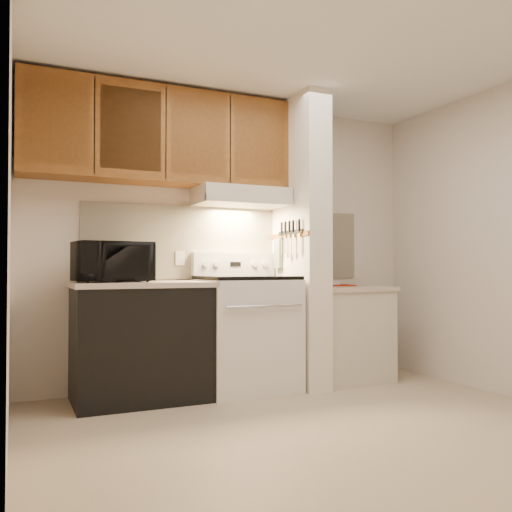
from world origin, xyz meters
TOP-DOWN VIEW (x-y plane):
  - floor at (0.00, 0.00)m, footprint 3.60×3.60m
  - ceiling at (0.00, 0.00)m, footprint 3.60×3.60m
  - wall_back at (0.00, 1.50)m, footprint 3.60×2.50m
  - wall_left at (-1.80, 0.00)m, footprint 0.02×3.00m
  - backsplash at (0.00, 1.49)m, footprint 2.60×0.02m
  - range_body at (0.00, 1.16)m, footprint 0.76×0.65m
  - oven_window at (0.00, 0.84)m, footprint 0.50×0.01m
  - oven_handle at (0.00, 0.80)m, footprint 0.65×0.02m
  - cooktop at (0.00, 1.16)m, footprint 0.74×0.64m
  - range_backguard at (0.00, 1.44)m, footprint 0.76×0.08m
  - range_display at (0.00, 1.40)m, footprint 0.10×0.01m
  - range_knob_left_outer at (-0.28, 1.40)m, footprint 0.05×0.02m
  - range_knob_left_inner at (-0.18, 1.40)m, footprint 0.05×0.02m
  - range_knob_right_inner at (0.18, 1.40)m, footprint 0.05×0.02m
  - range_knob_right_outer at (0.28, 1.40)m, footprint 0.05×0.02m
  - dishwasher_front at (-0.88, 1.17)m, footprint 1.00×0.63m
  - left_countertop at (-0.88, 1.17)m, footprint 1.04×0.67m
  - spoon_rest at (-1.09, 1.36)m, footprint 0.21×0.12m
  - teal_jar at (-0.83, 1.39)m, footprint 0.09×0.09m
  - outlet at (-0.48, 1.48)m, footprint 0.08×0.01m
  - microwave at (-1.10, 1.15)m, footprint 0.59×0.43m
  - partition_pillar at (0.51, 1.15)m, footprint 0.22×0.70m
  - pillar_trim at (0.39, 1.15)m, footprint 0.01×0.70m
  - knife_strip at (0.39, 1.10)m, footprint 0.02×0.42m
  - knife_blade_a at (0.38, 0.93)m, footprint 0.01×0.03m
  - knife_handle_a at (0.38, 0.93)m, footprint 0.02×0.02m
  - knife_blade_b at (0.38, 1.03)m, footprint 0.01×0.04m
  - knife_handle_b at (0.38, 1.03)m, footprint 0.02×0.02m
  - knife_blade_c at (0.38, 1.11)m, footprint 0.01×0.04m
  - knife_handle_c at (0.38, 1.10)m, footprint 0.02×0.02m
  - knife_blade_d at (0.38, 1.19)m, footprint 0.01×0.04m
  - knife_handle_d at (0.38, 1.17)m, footprint 0.02×0.02m
  - knife_blade_e at (0.38, 1.27)m, footprint 0.01×0.04m
  - knife_handle_e at (0.38, 1.25)m, footprint 0.02×0.02m
  - oven_mitt at (0.38, 1.32)m, footprint 0.03×0.11m
  - right_cab_base at (0.97, 1.15)m, footprint 0.70×0.60m
  - right_countertop at (0.97, 1.15)m, footprint 0.74×0.64m
  - red_folder at (0.99, 1.25)m, footprint 0.31×0.36m
  - white_box at (0.92, 1.33)m, footprint 0.17×0.12m
  - range_hood at (0.00, 1.28)m, footprint 0.78×0.44m
  - hood_lip at (0.00, 1.07)m, footprint 0.78×0.04m
  - upper_cabinets at (-0.69, 1.32)m, footprint 2.18×0.33m
  - cab_door_a at (-1.51, 1.17)m, footprint 0.46×0.01m
  - cab_gap_a at (-1.23, 1.16)m, footprint 0.01×0.01m
  - cab_door_b at (-0.96, 1.17)m, footprint 0.46×0.01m
  - cab_gap_b at (-0.69, 1.16)m, footprint 0.01×0.01m
  - cab_door_c at (-0.42, 1.17)m, footprint 0.46×0.01m
  - cab_gap_c at (-0.14, 1.16)m, footprint 0.01×0.01m
  - cab_door_d at (0.13, 1.17)m, footprint 0.46×0.01m

SIDE VIEW (x-z plane):
  - floor at x=0.00m, z-range 0.00..0.00m
  - right_cab_base at x=0.97m, z-range 0.00..0.81m
  - dishwasher_front at x=-0.88m, z-range 0.00..0.87m
  - range_body at x=0.00m, z-range 0.00..0.92m
  - oven_window at x=0.00m, z-range 0.35..0.65m
  - oven_handle at x=0.00m, z-range 0.71..0.73m
  - right_countertop at x=0.97m, z-range 0.81..0.85m
  - red_folder at x=0.99m, z-range 0.85..0.86m
  - white_box at x=0.92m, z-range 0.85..0.89m
  - left_countertop at x=-0.88m, z-range 0.87..0.91m
  - spoon_rest at x=-1.09m, z-range 0.91..0.92m
  - cooktop at x=0.00m, z-range 0.92..0.95m
  - teal_jar at x=-0.83m, z-range 0.91..1.01m
  - range_backguard at x=0.00m, z-range 0.95..1.15m
  - range_display at x=0.00m, z-range 1.03..1.07m
  - range_knob_left_outer at x=-0.28m, z-range 1.03..1.07m
  - range_knob_left_inner at x=-0.18m, z-range 1.03..1.07m
  - range_knob_right_inner at x=0.18m, z-range 1.03..1.07m
  - range_knob_right_outer at x=0.28m, z-range 1.03..1.07m
  - microwave at x=-1.10m, z-range 0.91..1.21m
  - outlet at x=-0.48m, z-range 1.04..1.16m
  - oven_mitt at x=0.38m, z-range 1.01..1.28m
  - knife_blade_c at x=0.38m, z-range 1.10..1.30m
  - knife_blade_b at x=0.38m, z-range 1.12..1.30m
  - knife_blade_e at x=0.38m, z-range 1.12..1.30m
  - knife_blade_a at x=0.38m, z-range 1.14..1.30m
  - knife_blade_d at x=0.38m, z-range 1.14..1.30m
  - backsplash at x=0.00m, z-range 0.92..1.55m
  - wall_back at x=0.00m, z-range 1.24..1.26m
  - wall_left at x=-1.80m, z-range 0.00..2.50m
  - partition_pillar at x=0.51m, z-range 0.00..2.50m
  - pillar_trim at x=0.39m, z-range 1.28..1.32m
  - knife_strip at x=0.39m, z-range 1.30..1.34m
  - knife_handle_a at x=0.38m, z-range 1.32..1.42m
  - knife_handle_b at x=0.38m, z-range 1.32..1.42m
  - knife_handle_c at x=0.38m, z-range 1.32..1.42m
  - knife_handle_d at x=0.38m, z-range 1.32..1.42m
  - knife_handle_e at x=0.38m, z-range 1.32..1.42m
  - hood_lip at x=0.00m, z-range 1.55..1.61m
  - range_hood at x=0.00m, z-range 1.55..1.70m
  - upper_cabinets at x=-0.69m, z-range 1.70..2.47m
  - cab_door_a at x=-1.51m, z-range 1.77..2.40m
  - cab_gap_a at x=-1.23m, z-range 1.72..2.45m
  - cab_door_b at x=-0.96m, z-range 1.77..2.40m
  - cab_gap_b at x=-0.69m, z-range 1.72..2.45m
  - cab_door_c at x=-0.42m, z-range 1.77..2.40m
  - cab_gap_c at x=-0.14m, z-range 1.72..2.45m
  - cab_door_d at x=0.13m, z-range 1.77..2.40m
  - ceiling at x=0.00m, z-range 2.50..2.50m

